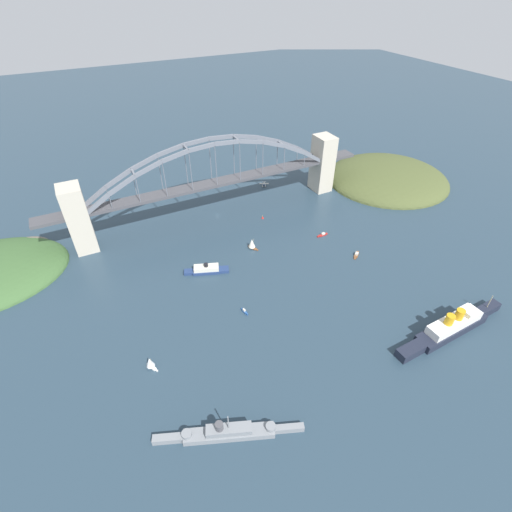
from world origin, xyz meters
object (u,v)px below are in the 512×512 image
(small_boat_0, at_px, (323,235))
(small_boat_3, at_px, (252,243))
(harbor_ferry_steamer, at_px, (207,269))
(ocean_liner, at_px, (452,326))
(harbor_arch_bridge, at_px, (215,185))
(small_boat_4, at_px, (356,255))
(small_boat_2, at_px, (150,362))
(small_boat_1, at_px, (244,311))
(naval_cruiser, at_px, (228,432))
(seaplane_taxiing_near_bridge, at_px, (264,184))
(channel_marker_buoy, at_px, (263,217))

(small_boat_0, distance_m, small_boat_3, 62.58)
(harbor_ferry_steamer, bearing_deg, ocean_liner, 133.25)
(ocean_liner, bearing_deg, harbor_arch_bridge, -68.02)
(harbor_arch_bridge, bearing_deg, small_boat_0, 133.68)
(harbor_arch_bridge, xyz_separation_m, small_boat_3, (-6.37, 60.01, -25.53))
(small_boat_0, relative_size, small_boat_4, 1.05)
(harbor_arch_bridge, height_order, small_boat_4, harbor_arch_bridge)
(ocean_liner, height_order, small_boat_2, ocean_liner)
(harbor_arch_bridge, xyz_separation_m, small_boat_1, (29.38, 121.63, -29.21))
(naval_cruiser, distance_m, harbor_ferry_steamer, 125.67)
(small_boat_3, height_order, small_boat_4, small_boat_3)
(harbor_ferry_steamer, distance_m, small_boat_3, 45.01)
(ocean_liner, bearing_deg, seaplane_taxiing_near_bridge, -86.48)
(ocean_liner, distance_m, small_boat_0, 124.20)
(small_boat_0, bearing_deg, small_boat_1, 27.48)
(naval_cruiser, height_order, small_boat_0, naval_cruiser)
(ocean_liner, distance_m, seaplane_taxiing_near_bridge, 225.74)
(harbor_arch_bridge, bearing_deg, channel_marker_buoy, 145.38)
(harbor_ferry_steamer, distance_m, channel_marker_buoy, 86.29)
(naval_cruiser, xyz_separation_m, small_boat_0, (-139.49, -121.60, -2.11))
(ocean_liner, height_order, small_boat_3, ocean_liner)
(small_boat_4, bearing_deg, small_boat_1, 8.47)
(channel_marker_buoy, bearing_deg, naval_cruiser, 57.74)
(seaplane_taxiing_near_bridge, distance_m, small_boat_0, 101.70)
(channel_marker_buoy, bearing_deg, small_boat_4, 116.74)
(harbor_arch_bridge, xyz_separation_m, seaplane_taxiing_near_bridge, (-64.73, -30.59, -27.87))
(small_boat_0, relative_size, small_boat_1, 1.47)
(harbor_ferry_steamer, bearing_deg, seaplane_taxiing_near_bridge, -134.80)
(harbor_arch_bridge, distance_m, naval_cruiser, 207.32)
(harbor_arch_bridge, bearing_deg, small_boat_3, 96.06)
(small_boat_3, bearing_deg, channel_marker_buoy, -128.33)
(seaplane_taxiing_near_bridge, height_order, small_boat_0, seaplane_taxiing_near_bridge)
(small_boat_3, xyz_separation_m, small_boat_4, (-69.71, 45.92, -3.77))
(ocean_liner, relative_size, naval_cruiser, 1.26)
(small_boat_0, xyz_separation_m, small_boat_1, (97.24, 50.57, -0.00))
(seaplane_taxiing_near_bridge, bearing_deg, harbor_arch_bridge, 25.29)
(small_boat_0, distance_m, small_boat_4, 35.83)
(naval_cruiser, relative_size, small_boat_2, 7.80)
(seaplane_taxiing_near_bridge, xyz_separation_m, small_boat_1, (94.11, 152.22, -1.33))
(naval_cruiser, relative_size, small_boat_4, 7.09)
(harbor_ferry_steamer, xyz_separation_m, small_boat_4, (-113.08, 34.07, -1.69))
(small_boat_2, bearing_deg, harbor_ferry_steamer, -132.13)
(seaplane_taxiing_near_bridge, height_order, channel_marker_buoy, seaplane_taxiing_near_bridge)
(channel_marker_buoy, bearing_deg, harbor_ferry_steamer, 33.66)
(small_boat_1, bearing_deg, harbor_ferry_steamer, -81.30)
(channel_marker_buoy, bearing_deg, small_boat_3, 51.67)
(harbor_arch_bridge, xyz_separation_m, small_boat_2, (95.48, 136.51, -25.83))
(harbor_arch_bridge, height_order, ocean_liner, harbor_arch_bridge)
(harbor_arch_bridge, relative_size, small_boat_4, 29.37)
(small_boat_3, bearing_deg, small_boat_2, 36.91)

